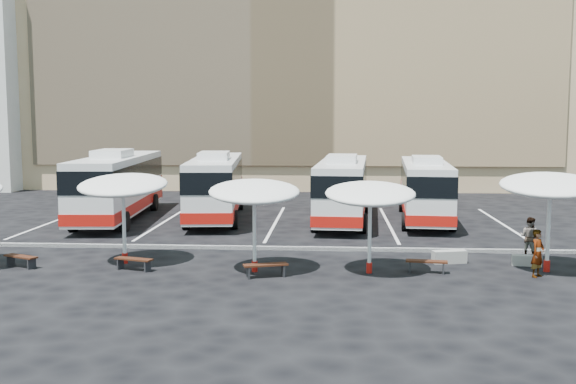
# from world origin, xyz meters

# --- Properties ---
(ground) EXTENTS (120.00, 120.00, 0.00)m
(ground) POSITION_xyz_m (0.00, 0.00, 0.00)
(ground) COLOR black
(ground) RESTS_ON ground
(sandstone_building) EXTENTS (42.00, 18.25, 29.60)m
(sandstone_building) POSITION_xyz_m (0.00, 31.87, 12.63)
(sandstone_building) COLOR tan
(sandstone_building) RESTS_ON ground
(curb_divider) EXTENTS (34.00, 0.25, 0.15)m
(curb_divider) POSITION_xyz_m (0.00, 0.50, 0.07)
(curb_divider) COLOR black
(curb_divider) RESTS_ON ground
(bay_lines) EXTENTS (24.15, 12.00, 0.01)m
(bay_lines) POSITION_xyz_m (0.00, 8.00, 0.01)
(bay_lines) COLOR white
(bay_lines) RESTS_ON ground
(bus_0) EXTENTS (3.50, 12.44, 3.90)m
(bus_0) POSITION_xyz_m (-8.73, 8.54, 1.99)
(bus_0) COLOR silver
(bus_0) RESTS_ON ground
(bus_1) EXTENTS (3.61, 11.98, 3.74)m
(bus_1) POSITION_xyz_m (-3.47, 9.47, 1.91)
(bus_1) COLOR silver
(bus_1) RESTS_ON ground
(bus_2) EXTENTS (3.18, 11.61, 3.64)m
(bus_2) POSITION_xyz_m (3.57, 8.79, 1.86)
(bus_2) COLOR silver
(bus_2) RESTS_ON ground
(bus_3) EXTENTS (3.24, 11.34, 3.55)m
(bus_3) POSITION_xyz_m (8.07, 9.39, 1.81)
(bus_3) COLOR silver
(bus_3) RESTS_ON ground
(sunshade_1) EXTENTS (3.40, 3.44, 3.55)m
(sunshade_1) POSITION_xyz_m (-4.94, -2.52, 3.01)
(sunshade_1) COLOR silver
(sunshade_1) RESTS_ON ground
(sunshade_2) EXTENTS (3.71, 3.75, 3.44)m
(sunshade_2) POSITION_xyz_m (0.22, -3.60, 2.93)
(sunshade_2) COLOR silver
(sunshade_2) RESTS_ON ground
(sunshade_3) EXTENTS (3.27, 3.32, 3.39)m
(sunshade_3) POSITION_xyz_m (4.38, -3.54, 2.88)
(sunshade_3) COLOR silver
(sunshade_3) RESTS_ON ground
(sunshade_4) EXTENTS (4.24, 4.27, 3.71)m
(sunshade_4) POSITION_xyz_m (10.85, -2.88, 3.15)
(sunshade_4) COLOR silver
(sunshade_4) RESTS_ON ground
(wood_bench_0) EXTENTS (1.47, 0.96, 0.44)m
(wood_bench_0) POSITION_xyz_m (-8.61, -3.48, 0.34)
(wood_bench_0) COLOR black
(wood_bench_0) RESTS_ON ground
(wood_bench_1) EXTENTS (1.51, 0.80, 0.45)m
(wood_bench_1) POSITION_xyz_m (-4.24, -3.69, 0.34)
(wood_bench_1) COLOR black
(wood_bench_1) RESTS_ON ground
(wood_bench_2) EXTENTS (1.62, 0.88, 0.48)m
(wood_bench_2) POSITION_xyz_m (0.71, -4.46, 0.37)
(wood_bench_2) COLOR black
(wood_bench_2) RESTS_ON ground
(wood_bench_3) EXTENTS (1.52, 0.60, 0.45)m
(wood_bench_3) POSITION_xyz_m (6.45, -3.38, 0.35)
(wood_bench_3) COLOR black
(wood_bench_3) RESTS_ON ground
(conc_bench_0) EXTENTS (1.36, 0.73, 0.49)m
(conc_bench_0) POSITION_xyz_m (7.55, -1.64, 0.24)
(conc_bench_0) COLOR gray
(conc_bench_0) RESTS_ON ground
(conc_bench_1) EXTENTS (1.12, 0.54, 0.40)m
(conc_bench_1) POSITION_xyz_m (10.40, -1.93, 0.20)
(conc_bench_1) COLOR gray
(conc_bench_1) RESTS_ON ground
(passenger_0) EXTENTS (0.72, 0.72, 1.69)m
(passenger_0) POSITION_xyz_m (10.26, -3.76, 0.84)
(passenger_0) COLOR black
(passenger_0) RESTS_ON ground
(passenger_1) EXTENTS (0.99, 0.97, 1.61)m
(passenger_1) POSITION_xyz_m (10.99, -0.24, 0.81)
(passenger_1) COLOR black
(passenger_1) RESTS_ON ground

